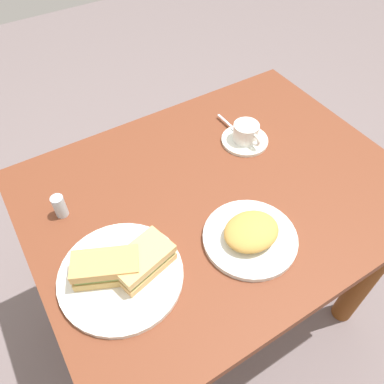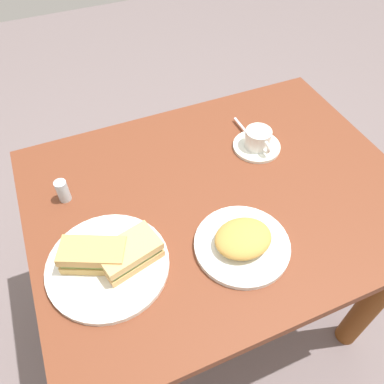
{
  "view_description": "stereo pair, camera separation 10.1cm",
  "coord_description": "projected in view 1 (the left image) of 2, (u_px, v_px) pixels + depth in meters",
  "views": [
    {
      "loc": [
        0.43,
        0.55,
        1.52
      ],
      "look_at": [
        0.08,
        -0.01,
        0.76
      ],
      "focal_mm": 35.85,
      "sensor_mm": 36.0,
      "label": 1
    },
    {
      "loc": [
        0.34,
        0.6,
        1.52
      ],
      "look_at": [
        0.08,
        -0.01,
        0.76
      ],
      "focal_mm": 35.85,
      "sensor_mm": 36.0,
      "label": 2
    }
  ],
  "objects": [
    {
      "name": "spoon",
      "position": [
        230.0,
        125.0,
        1.21
      ],
      "size": [
        0.02,
        0.1,
        0.01
      ],
      "color": "silver",
      "rests_on": "coffee_saucer"
    },
    {
      "name": "dining_table",
      "position": [
        217.0,
        223.0,
        1.17
      ],
      "size": [
        1.03,
        0.79,
        0.73
      ],
      "color": "brown",
      "rests_on": "ground_plane"
    },
    {
      "name": "salt_shaker",
      "position": [
        60.0,
        206.0,
        0.97
      ],
      "size": [
        0.03,
        0.03,
        0.06
      ],
      "primitive_type": "cylinder",
      "color": "silver",
      "rests_on": "dining_table"
    },
    {
      "name": "sandwich_plate",
      "position": [
        121.0,
        276.0,
        0.87
      ],
      "size": [
        0.29,
        0.29,
        0.01
      ],
      "primitive_type": "cylinder",
      "color": "white",
      "rests_on": "dining_table"
    },
    {
      "name": "coffee_saucer",
      "position": [
        245.0,
        140.0,
        1.18
      ],
      "size": [
        0.14,
        0.14,
        0.01
      ],
      "primitive_type": "cylinder",
      "color": "white",
      "rests_on": "dining_table"
    },
    {
      "name": "sandwich_front",
      "position": [
        106.0,
        268.0,
        0.85
      ],
      "size": [
        0.16,
        0.13,
        0.06
      ],
      "color": "tan",
      "rests_on": "sandwich_plate"
    },
    {
      "name": "side_food_pile",
      "position": [
        251.0,
        231.0,
        0.92
      ],
      "size": [
        0.14,
        0.12,
        0.04
      ],
      "primitive_type": "ellipsoid",
      "color": "#C19141",
      "rests_on": "side_plate"
    },
    {
      "name": "side_plate",
      "position": [
        250.0,
        238.0,
        0.94
      ],
      "size": [
        0.23,
        0.23,
        0.01
      ],
      "primitive_type": "cylinder",
      "color": "white",
      "rests_on": "dining_table"
    },
    {
      "name": "coffee_cup",
      "position": [
        246.0,
        132.0,
        1.15
      ],
      "size": [
        0.08,
        0.1,
        0.06
      ],
      "color": "white",
      "rests_on": "coffee_saucer"
    },
    {
      "name": "sandwich_back",
      "position": [
        142.0,
        260.0,
        0.86
      ],
      "size": [
        0.15,
        0.11,
        0.05
      ],
      "color": "tan",
      "rests_on": "sandwich_plate"
    },
    {
      "name": "ground_plane",
      "position": [
        210.0,
        304.0,
        1.6
      ],
      "size": [
        6.0,
        6.0,
        0.0
      ],
      "primitive_type": "plane",
      "color": "slate"
    }
  ]
}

